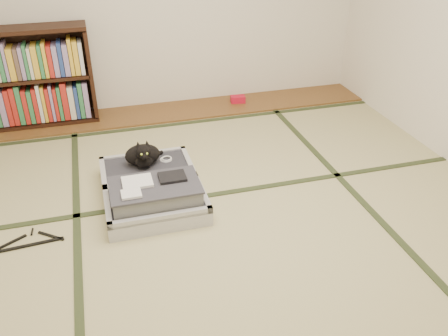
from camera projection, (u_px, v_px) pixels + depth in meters
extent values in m
plane|color=#C6C184|center=(231.00, 226.00, 3.19)|extent=(4.50, 4.50, 0.00)
cube|color=brown|center=(175.00, 111.00, 4.85)|extent=(4.00, 0.50, 0.02)
cube|color=red|center=(238.00, 99.00, 5.01)|extent=(0.16, 0.11, 0.07)
cube|color=#2D381E|center=(78.00, 252.00, 2.95)|extent=(0.05, 4.50, 0.01)
cube|color=#2D381E|center=(363.00, 203.00, 3.43)|extent=(0.05, 4.50, 0.01)
cube|color=#2D381E|center=(216.00, 194.00, 3.52)|extent=(4.00, 0.05, 0.01)
cube|color=#2D381E|center=(181.00, 124.00, 4.60)|extent=(4.00, 0.05, 0.01)
cube|color=black|center=(91.00, 72.00, 4.49)|extent=(0.04, 0.29, 0.82)
cube|color=black|center=(31.00, 122.00, 4.57)|extent=(1.28, 0.29, 0.04)
cube|color=black|center=(10.00, 30.00, 4.13)|extent=(1.28, 0.29, 0.04)
cube|color=black|center=(21.00, 79.00, 4.35)|extent=(1.22, 0.29, 0.03)
cube|color=black|center=(22.00, 74.00, 4.46)|extent=(1.28, 0.02, 0.82)
cube|color=gray|center=(26.00, 102.00, 4.44)|extent=(1.15, 0.20, 0.35)
cube|color=gray|center=(17.00, 59.00, 4.24)|extent=(1.15, 0.20, 0.31)
cube|color=#B8B9BE|center=(157.00, 208.00, 3.27)|extent=(0.69, 0.46, 0.12)
cube|color=#313038|center=(156.00, 204.00, 3.26)|extent=(0.62, 0.39, 0.09)
cube|color=#B8B9BE|center=(161.00, 218.00, 3.07)|extent=(0.69, 0.04, 0.05)
cube|color=#B8B9BE|center=(152.00, 184.00, 3.42)|extent=(0.69, 0.04, 0.05)
cube|color=#B8B9BE|center=(108.00, 207.00, 3.17)|extent=(0.04, 0.46, 0.05)
cube|color=#B8B9BE|center=(202.00, 193.00, 3.32)|extent=(0.04, 0.46, 0.05)
cube|color=#B8B9BE|center=(147.00, 175.00, 3.66)|extent=(0.69, 0.46, 0.12)
cube|color=#313038|center=(147.00, 171.00, 3.64)|extent=(0.62, 0.39, 0.09)
cube|color=#B8B9BE|center=(151.00, 182.00, 3.45)|extent=(0.69, 0.04, 0.05)
cube|color=#B8B9BE|center=(143.00, 155.00, 3.80)|extent=(0.69, 0.04, 0.05)
cube|color=#B8B9BE|center=(103.00, 174.00, 3.55)|extent=(0.04, 0.46, 0.05)
cube|color=#B8B9BE|center=(188.00, 162.00, 3.70)|extent=(0.04, 0.46, 0.05)
cylinder|color=black|center=(151.00, 182.00, 3.43)|extent=(0.62, 0.02, 0.02)
cube|color=gray|center=(156.00, 194.00, 3.22)|extent=(0.59, 0.36, 0.12)
cube|color=#3A3941|center=(155.00, 185.00, 3.18)|extent=(0.61, 0.38, 0.01)
cube|color=silver|center=(137.00, 182.00, 3.19)|extent=(0.20, 0.17, 0.02)
cube|color=black|center=(172.00, 177.00, 3.24)|extent=(0.18, 0.15, 0.02)
cube|color=silver|center=(131.00, 194.00, 3.06)|extent=(0.13, 0.11, 0.02)
cube|color=white|center=(131.00, 231.00, 3.04)|extent=(0.06, 0.01, 0.04)
cube|color=white|center=(148.00, 229.00, 3.07)|extent=(0.05, 0.01, 0.03)
cube|color=orange|center=(196.00, 220.00, 3.14)|extent=(0.05, 0.01, 0.03)
cube|color=#197F33|center=(187.00, 219.00, 3.12)|extent=(0.04, 0.01, 0.03)
ellipsoid|color=black|center=(143.00, 155.00, 3.61)|extent=(0.27, 0.17, 0.17)
ellipsoid|color=black|center=(144.00, 162.00, 3.56)|extent=(0.13, 0.10, 0.10)
ellipsoid|color=black|center=(143.00, 152.00, 3.48)|extent=(0.11, 0.10, 0.11)
sphere|color=black|center=(144.00, 157.00, 3.45)|extent=(0.05, 0.05, 0.05)
cone|color=black|center=(138.00, 144.00, 3.46)|extent=(0.04, 0.05, 0.05)
cone|color=black|center=(147.00, 143.00, 3.48)|extent=(0.04, 0.05, 0.05)
sphere|color=#A5BF33|center=(141.00, 154.00, 3.43)|extent=(0.02, 0.02, 0.02)
sphere|color=#A5BF33|center=(147.00, 154.00, 3.44)|extent=(0.02, 0.02, 0.02)
cylinder|color=black|center=(153.00, 155.00, 3.73)|extent=(0.16, 0.10, 0.03)
torus|color=white|center=(166.00, 159.00, 3.71)|extent=(0.10, 0.10, 0.01)
torus|color=white|center=(167.00, 158.00, 3.70)|extent=(0.08, 0.08, 0.01)
cube|color=black|center=(31.00, 245.00, 3.01)|extent=(0.40, 0.05, 0.01)
cube|color=black|center=(11.00, 242.00, 3.03)|extent=(0.18, 0.12, 0.01)
cube|color=black|center=(51.00, 236.00, 3.09)|extent=(0.17, 0.14, 0.01)
cylinder|color=black|center=(32.00, 232.00, 3.13)|extent=(0.02, 0.07, 0.01)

